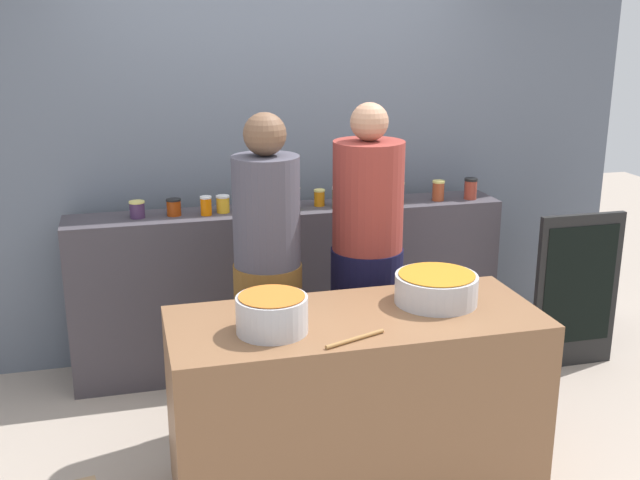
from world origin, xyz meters
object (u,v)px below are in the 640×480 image
Objects in this scene: preserve_jar_0 at (137,209)px; cooking_pot_left at (272,314)px; preserve_jar_2 at (206,206)px; cook_with_tongs at (268,291)px; chalkboard_sign at (577,291)px; preserve_jar_9 at (399,192)px; cook_in_cap at (367,278)px; preserve_jar_6 at (319,198)px; preserve_jar_11 at (471,189)px; wooden_spoon at (355,339)px; preserve_jar_7 at (338,197)px; preserve_jar_8 at (366,191)px; preserve_jar_1 at (174,207)px; cooking_pot_center at (436,288)px; preserve_jar_10 at (438,190)px; preserve_jar_5 at (293,198)px; preserve_jar_3 at (223,204)px; preserve_jar_4 at (274,199)px.

cooking_pot_left is at bearing -70.90° from preserve_jar_0.
cook_with_tongs reaches higher than preserve_jar_2.
chalkboard_sign is (2.26, -0.45, -0.59)m from preserve_jar_2.
preserve_jar_9 reaches higher than cooking_pot_left.
cook_in_cap reaches higher than preserve_jar_0.
cooking_pot_left is (-0.60, -1.49, -0.13)m from preserve_jar_6.
preserve_jar_11 is 2.06m from wooden_spoon.
preserve_jar_8 reaches higher than preserve_jar_7.
preserve_jar_9 reaches higher than preserve_jar_1.
cooking_pot_center is 0.23× the size of cook_with_tongs.
preserve_jar_9 is 0.97× the size of preserve_jar_10.
cook_with_tongs reaches higher than preserve_jar_8.
preserve_jar_0 is 0.93m from preserve_jar_5.
preserve_jar_3 is 0.06× the size of cook_in_cap.
preserve_jar_0 is at bearing 116.51° from wooden_spoon.
preserve_jar_1 is 0.74× the size of preserve_jar_11.
cooking_pot_left is 0.37m from wooden_spoon.
cooking_pot_center is at bearing -73.00° from preserve_jar_5.
cooking_pot_left is 1.04× the size of wooden_spoon.
preserve_jar_7 is 0.41m from preserve_jar_9.
preserve_jar_1 is 0.73× the size of preserve_jar_5.
cook_with_tongs is at bearing -155.11° from preserve_jar_11.
cook_with_tongs is at bearing 101.97° from wooden_spoon.
cooking_pot_center is at bearing -80.59° from preserve_jar_6.
chalkboard_sign is (2.15, 0.98, -0.45)m from cooking_pot_left.
cooking_pot_left is (-0.70, -1.43, -0.15)m from preserve_jar_7.
preserve_jar_11 is (0.89, -0.01, 0.00)m from preserve_jar_7.
preserve_jar_2 is at bearing -12.22° from preserve_jar_1.
chalkboard_sign is at bearing -14.84° from preserve_jar_4.
preserve_jar_7 is 1.63m from chalkboard_sign.
wooden_spoon is at bearing -109.26° from preserve_jar_8.
preserve_jar_3 is at bearing 101.04° from wooden_spoon.
preserve_jar_8 reaches higher than preserve_jar_3.
preserve_jar_2 is 2.38m from chalkboard_sign.
preserve_jar_4 is 0.43× the size of wooden_spoon.
preserve_jar_8 is at bearing 2.69° from preserve_jar_3.
preserve_jar_2 is 1.10× the size of preserve_jar_6.
cook_in_cap reaches higher than cooking_pot_center.
preserve_jar_2 is (0.19, -0.04, 0.01)m from preserve_jar_1.
preserve_jar_6 is 0.82× the size of preserve_jar_7.
preserve_jar_4 is 1.23× the size of preserve_jar_6.
cook_in_cap is at bearing 49.00° from cooking_pot_left.
preserve_jar_6 is at bearing 3.20° from preserve_jar_4.
preserve_jar_9 is 0.12× the size of chalkboard_sign.
preserve_jar_3 is at bearing 21.07° from preserve_jar_2.
wooden_spoon is (0.83, -1.66, -0.20)m from preserve_jar_0.
preserve_jar_0 and preserve_jar_1 have the same top height.
preserve_jar_9 is 0.26m from preserve_jar_10.
preserve_jar_9 is 0.41× the size of cooking_pot_left.
preserve_jar_2 is 0.38× the size of wooden_spoon.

